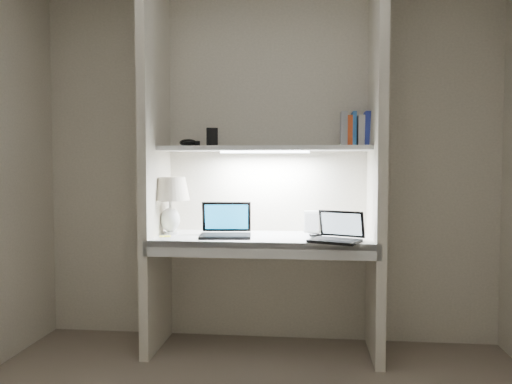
# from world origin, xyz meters

# --- Properties ---
(back_wall) EXTENTS (3.20, 0.01, 2.50)m
(back_wall) POSITION_xyz_m (0.00, 1.50, 1.25)
(back_wall) COLOR beige
(back_wall) RESTS_ON floor
(alcove_panel_left) EXTENTS (0.06, 0.55, 2.50)m
(alcove_panel_left) POSITION_xyz_m (-0.73, 1.23, 1.25)
(alcove_panel_left) COLOR beige
(alcove_panel_left) RESTS_ON floor
(alcove_panel_right) EXTENTS (0.06, 0.55, 2.50)m
(alcove_panel_right) POSITION_xyz_m (0.73, 1.23, 1.25)
(alcove_panel_right) COLOR beige
(alcove_panel_right) RESTS_ON floor
(desk) EXTENTS (1.40, 0.55, 0.04)m
(desk) POSITION_xyz_m (0.00, 1.23, 0.75)
(desk) COLOR white
(desk) RESTS_ON alcove_panel_left
(desk_apron) EXTENTS (1.46, 0.03, 0.10)m
(desk_apron) POSITION_xyz_m (0.00, 0.96, 0.72)
(desk_apron) COLOR silver
(desk_apron) RESTS_ON desk
(shelf) EXTENTS (1.40, 0.36, 0.03)m
(shelf) POSITION_xyz_m (0.00, 1.32, 1.35)
(shelf) COLOR silver
(shelf) RESTS_ON back_wall
(strip_light) EXTENTS (0.60, 0.04, 0.02)m
(strip_light) POSITION_xyz_m (0.00, 1.32, 1.33)
(strip_light) COLOR white
(strip_light) RESTS_ON shelf
(table_lamp) EXTENTS (0.26, 0.26, 0.39)m
(table_lamp) POSITION_xyz_m (-0.64, 1.27, 1.03)
(table_lamp) COLOR white
(table_lamp) RESTS_ON desk
(laptop_main) EXTENTS (0.36, 0.32, 0.22)m
(laptop_main) POSITION_xyz_m (-0.24, 1.19, 0.82)
(laptop_main) COLOR black
(laptop_main) RESTS_ON desk
(laptop_netbook) EXTENTS (0.36, 0.34, 0.18)m
(laptop_netbook) POSITION_xyz_m (0.47, 1.04, 0.81)
(laptop_netbook) COLOR black
(laptop_netbook) RESTS_ON desk
(speaker) EXTENTS (0.11, 0.08, 0.15)m
(speaker) POSITION_xyz_m (0.32, 1.45, 0.85)
(speaker) COLOR silver
(speaker) RESTS_ON desk
(mouse) EXTENTS (0.10, 0.08, 0.03)m
(mouse) POSITION_xyz_m (0.34, 1.18, 0.79)
(mouse) COLOR black
(mouse) RESTS_ON desk
(cable_coil) EXTENTS (0.10, 0.10, 0.01)m
(cable_coil) POSITION_xyz_m (0.40, 1.16, 0.78)
(cable_coil) COLOR black
(cable_coil) RESTS_ON desk
(sticky_note) EXTENTS (0.09, 0.09, 0.00)m
(sticky_note) POSITION_xyz_m (-0.64, 1.14, 0.77)
(sticky_note) COLOR yellow
(sticky_note) RESTS_ON desk
(book_row) EXTENTS (0.22, 0.15, 0.23)m
(book_row) POSITION_xyz_m (0.61, 1.38, 1.47)
(book_row) COLOR silver
(book_row) RESTS_ON shelf
(shelf_box) EXTENTS (0.09, 0.07, 0.13)m
(shelf_box) POSITION_xyz_m (-0.37, 1.35, 1.43)
(shelf_box) COLOR black
(shelf_box) RESTS_ON shelf
(shelf_gadget) EXTENTS (0.13, 0.10, 0.05)m
(shelf_gadget) POSITION_xyz_m (-0.52, 1.32, 1.39)
(shelf_gadget) COLOR black
(shelf_gadget) RESTS_ON shelf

